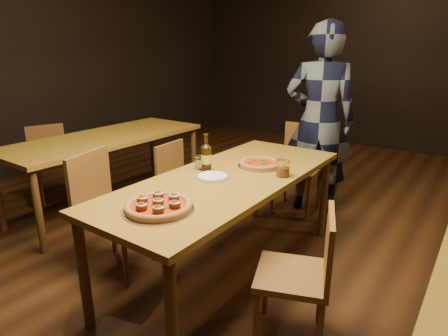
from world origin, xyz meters
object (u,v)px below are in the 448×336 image
Objects in this scene: chair_main_sw at (186,186)px; beer_bottle at (206,158)px; water_glass at (201,162)px; table_main at (228,186)px; chair_main_nw at (116,211)px; diner at (319,121)px; pizza_meatball at (158,206)px; amber_glass at (283,168)px; table_left at (106,143)px; chair_main_e at (292,274)px; chair_end at (297,168)px; plate_stack at (213,177)px; chair_nbr_left at (52,162)px; pizza_margherita at (260,164)px.

chair_main_sw is 0.78m from beer_bottle.
chair_main_sw is 8.48× the size of water_glass.
table_main is 0.26m from beer_bottle.
diner reaches higher than chair_main_nw.
chair_main_nw is 1.13× the size of chair_main_sw.
pizza_meatball is (0.75, -1.06, 0.37)m from chair_main_sw.
pizza_meatball is 0.75m from water_glass.
amber_glass is at bearing 35.42° from table_main.
table_left is at bearing 169.05° from beer_bottle.
table_left is 2.45m from chair_main_e.
beer_bottle is (-0.22, 0.69, 0.07)m from pizza_meatball.
table_left is 1.26m from chair_main_nw.
chair_end is 4.24× the size of plate_stack.
water_glass is (-0.06, 0.01, -0.04)m from beer_bottle.
chair_main_nw reaches higher than chair_nbr_left.
plate_stack is at bearing -95.11° from chair_end.
chair_main_nw is (-0.69, -0.42, -0.22)m from table_main.
chair_main_sw is at bearing 170.56° from amber_glass.
pizza_meatball is 0.59m from plate_stack.
table_left is 2.17× the size of chair_main_nw.
table_left is 5.22× the size of pizza_meatball.
pizza_meatball is (0.02, -0.68, 0.10)m from table_main.
pizza_margherita is (0.79, -0.07, 0.36)m from chair_main_sw.
diner is (0.04, 1.48, 0.24)m from table_main.
table_main is 0.33m from pizza_margherita.
chair_main_e is at bearing -78.42° from chair_nbr_left.
beer_bottle is at bearing -130.37° from pizza_margherita.
pizza_margherita is (-0.59, 0.64, 0.36)m from chair_main_e.
chair_main_sw is 3.80× the size of plate_stack.
plate_stack is (2.30, -0.18, 0.35)m from chair_nbr_left.
pizza_margherita is (0.06, 0.31, 0.09)m from table_main.
pizza_meatball is (0.71, -0.26, 0.32)m from chair_main_nw.
chair_nbr_left reaches higher than chair_main_sw.
diner reaches higher than chair_main_e.
chair_end is 0.50× the size of diner.
chair_end is at bearing -176.89° from chair_main_e.
chair_main_e is 1.05m from water_glass.
chair_nbr_left is (-0.66, -0.22, -0.26)m from table_left.
chair_main_sw is 1.35m from pizza_meatball.
chair_end reaches higher than pizza_margherita.
chair_nbr_left reaches higher than table_left.
chair_main_sw is 0.87m from pizza_margherita.
beer_bottle is (1.50, -0.29, 0.16)m from table_left.
amber_glass is (2.66, 0.14, 0.39)m from chair_nbr_left.
chair_end is (1.62, 1.00, -0.22)m from table_left.
water_glass is at bearing -131.87° from chair_main_e.
amber_glass is at bearing 72.71° from pizza_meatball.
pizza_margherita is at bearing 73.77° from plate_stack.
table_main is at bearing -74.07° from chair_main_nw.
amber_glass reaches higher than table_main.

